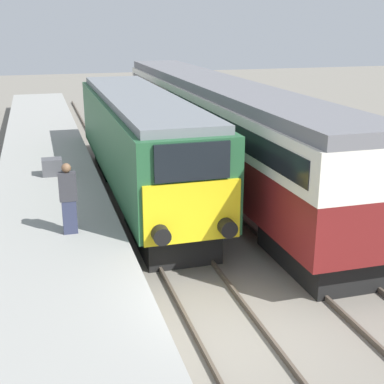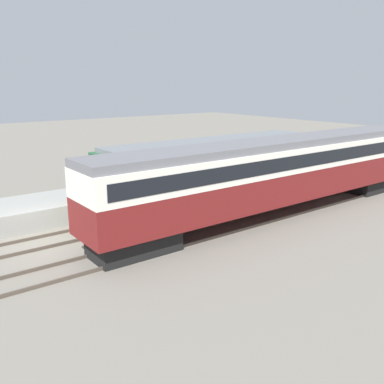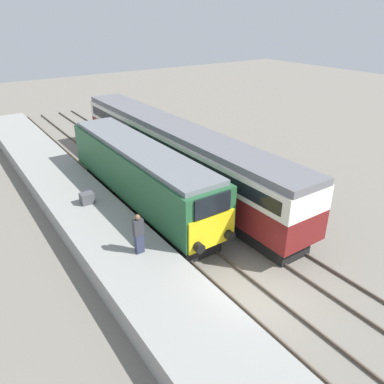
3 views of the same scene
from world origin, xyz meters
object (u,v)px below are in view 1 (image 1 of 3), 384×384
(passenger_carriage, at_px, (214,119))
(luggage_crate, at_px, (52,167))
(person_on_platform, at_px, (68,198))
(locomotive, at_px, (140,141))

(passenger_carriage, xyz_separation_m, luggage_crate, (-6.53, -1.47, -1.14))
(passenger_carriage, relative_size, person_on_platform, 11.79)
(passenger_carriage, xyz_separation_m, person_on_platform, (-6.29, -7.19, -0.51))
(person_on_platform, bearing_deg, passenger_carriage, 48.81)
(passenger_carriage, height_order, luggage_crate, passenger_carriage)
(person_on_platform, bearing_deg, luggage_crate, 92.34)
(passenger_carriage, bearing_deg, luggage_crate, -167.30)
(locomotive, xyz_separation_m, passenger_carriage, (3.40, 1.76, 0.35))
(passenger_carriage, height_order, person_on_platform, passenger_carriage)
(locomotive, height_order, person_on_platform, locomotive)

